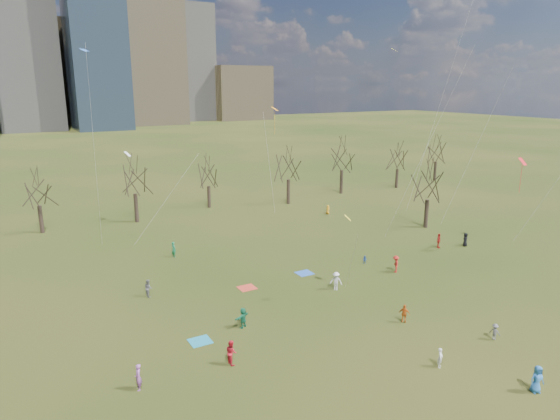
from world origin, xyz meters
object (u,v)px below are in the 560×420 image
blanket_crimson (247,288)px  person_0 (537,379)px  blanket_navy (304,273)px  person_1 (440,358)px  person_4 (404,314)px  blanket_teal (200,341)px  person_2 (231,352)px

blanket_crimson → person_0: 25.24m
blanket_navy → blanket_crimson: bearing=-175.9°
person_1 → person_4: 6.60m
blanket_navy → person_0: bearing=-86.0°
blanket_navy → person_1: person_1 is taller
blanket_teal → person_0: (15.95, -16.44, 0.89)m
blanket_navy → person_2: (-13.48, -11.79, 0.86)m
blanket_navy → person_4: person_4 is taller
blanket_crimson → person_1: size_ratio=1.14×
person_2 → person_1: bearing=-123.9°
person_2 → person_0: bearing=-131.9°
blanket_crimson → blanket_teal: bearing=-135.7°
person_1 → blanket_navy: bearing=50.1°
person_0 → person_4: bearing=111.6°
blanket_crimson → person_1: person_1 is taller
blanket_navy → person_2: size_ratio=0.91×
person_2 → person_4: (14.66, -1.33, -0.11)m
blanket_teal → person_4: (15.44, -5.30, 0.75)m
person_0 → person_2: person_0 is taller
person_1 → blanket_crimson: bearing=70.2°
person_2 → blanket_teal: bearing=8.6°
person_0 → person_2: 19.64m
blanket_crimson → person_2: 13.18m
person_1 → person_2: size_ratio=0.80×
blanket_navy → blanket_crimson: size_ratio=1.00×
blanket_crimson → person_0: person_0 is taller
person_0 → person_2: size_ratio=1.03×
blanket_teal → person_0: person_0 is taller
blanket_teal → blanket_navy: 16.26m
blanket_navy → person_0: size_ratio=0.89×
blanket_crimson → person_2: size_ratio=0.91×
person_4 → person_0: bearing=147.5°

